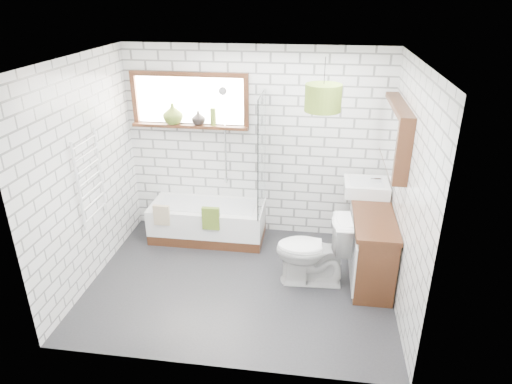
# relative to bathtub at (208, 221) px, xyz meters

# --- Properties ---
(floor) EXTENTS (3.40, 2.60, 0.01)m
(floor) POSITION_rel_bathtub_xyz_m (0.61, -0.97, -0.25)
(floor) COLOR black
(floor) RESTS_ON ground
(ceiling) EXTENTS (3.40, 2.60, 0.01)m
(ceiling) POSITION_rel_bathtub_xyz_m (0.61, -0.97, 2.26)
(ceiling) COLOR white
(ceiling) RESTS_ON ground
(wall_back) EXTENTS (3.40, 0.01, 2.50)m
(wall_back) POSITION_rel_bathtub_xyz_m (0.61, 0.34, 1.01)
(wall_back) COLOR white
(wall_back) RESTS_ON ground
(wall_front) EXTENTS (3.40, 0.01, 2.50)m
(wall_front) POSITION_rel_bathtub_xyz_m (0.61, -2.27, 1.01)
(wall_front) COLOR white
(wall_front) RESTS_ON ground
(wall_left) EXTENTS (0.01, 2.60, 2.50)m
(wall_left) POSITION_rel_bathtub_xyz_m (-1.10, -0.97, 1.01)
(wall_left) COLOR white
(wall_left) RESTS_ON ground
(wall_right) EXTENTS (0.01, 2.60, 2.50)m
(wall_right) POSITION_rel_bathtub_xyz_m (2.31, -0.97, 1.01)
(wall_right) COLOR white
(wall_right) RESTS_ON ground
(window) EXTENTS (1.52, 0.16, 0.68)m
(window) POSITION_rel_bathtub_xyz_m (-0.24, 0.29, 1.56)
(window) COLOR #331A0E
(window) RESTS_ON wall_back
(towel_radiator) EXTENTS (0.06, 0.52, 1.00)m
(towel_radiator) POSITION_rel_bathtub_xyz_m (-1.05, -0.97, 0.96)
(towel_radiator) COLOR white
(towel_radiator) RESTS_ON wall_left
(mirror_cabinet) EXTENTS (0.16, 1.20, 0.70)m
(mirror_cabinet) POSITION_rel_bathtub_xyz_m (2.23, -0.37, 1.41)
(mirror_cabinet) COLOR #331A0E
(mirror_cabinet) RESTS_ON wall_right
(shower_riser) EXTENTS (0.02, 0.02, 1.30)m
(shower_riser) POSITION_rel_bathtub_xyz_m (0.21, 0.29, 1.11)
(shower_riser) COLOR silver
(shower_riser) RESTS_ON wall_back
(bathtub) EXTENTS (1.50, 0.66, 0.48)m
(bathtub) POSITION_rel_bathtub_xyz_m (0.00, 0.00, 0.00)
(bathtub) COLOR white
(bathtub) RESTS_ON floor
(shower_screen) EXTENTS (0.02, 0.72, 1.50)m
(shower_screen) POSITION_rel_bathtub_xyz_m (0.73, 0.00, 0.99)
(shower_screen) COLOR white
(shower_screen) RESTS_ON bathtub
(towel_green) EXTENTS (0.22, 0.06, 0.30)m
(towel_green) POSITION_rel_bathtub_xyz_m (0.13, -0.33, 0.22)
(towel_green) COLOR #556E21
(towel_green) RESTS_ON bathtub
(towel_beige) EXTENTS (0.21, 0.05, 0.27)m
(towel_beige) POSITION_rel_bathtub_xyz_m (-0.51, -0.33, 0.22)
(towel_beige) COLOR tan
(towel_beige) RESTS_ON bathtub
(vanity) EXTENTS (0.45, 1.41, 0.81)m
(vanity) POSITION_rel_bathtub_xyz_m (2.08, -0.52, 0.16)
(vanity) COLOR #331A0E
(vanity) RESTS_ON floor
(basin) EXTENTS (0.53, 0.46, 0.15)m
(basin) POSITION_rel_bathtub_xyz_m (2.02, -0.05, 0.64)
(basin) COLOR white
(basin) RESTS_ON vanity
(tap) EXTENTS (0.04, 0.04, 0.15)m
(tap) POSITION_rel_bathtub_xyz_m (2.18, -0.05, 0.69)
(tap) COLOR silver
(tap) RESTS_ON vanity
(toilet) EXTENTS (0.51, 0.84, 0.83)m
(toilet) POSITION_rel_bathtub_xyz_m (1.41, -0.84, 0.17)
(toilet) COLOR white
(toilet) RESTS_ON floor
(vase_olive) EXTENTS (0.27, 0.27, 0.27)m
(vase_olive) POSITION_rel_bathtub_xyz_m (-0.46, 0.26, 1.37)
(vase_olive) COLOR #5C7323
(vase_olive) RESTS_ON window
(vase_dark) EXTENTS (0.20, 0.20, 0.18)m
(vase_dark) POSITION_rel_bathtub_xyz_m (-0.13, 0.26, 1.33)
(vase_dark) COLOR black
(vase_dark) RESTS_ON window
(bottle) EXTENTS (0.08, 0.08, 0.22)m
(bottle) POSITION_rel_bathtub_xyz_m (0.07, 0.26, 1.35)
(bottle) COLOR #5C7323
(bottle) RESTS_ON window
(pendant) EXTENTS (0.37, 0.37, 0.27)m
(pendant) POSITION_rel_bathtub_xyz_m (1.43, -0.66, 1.86)
(pendant) COLOR #556E21
(pendant) RESTS_ON ceiling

